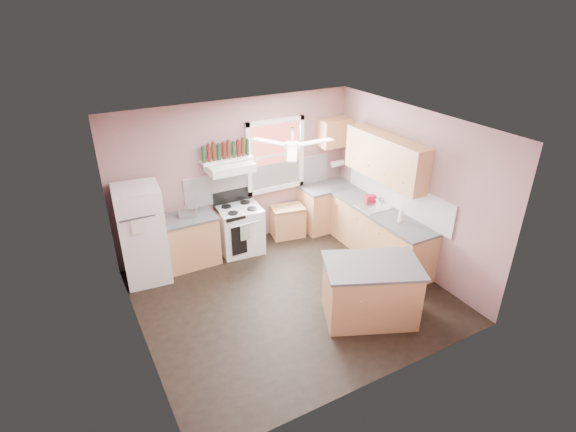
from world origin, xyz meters
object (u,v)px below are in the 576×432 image
refrigerator (143,235)px  island (370,292)px  stove (240,229)px  cart (288,221)px  toaster (188,212)px

refrigerator → island: size_ratio=1.30×
refrigerator → island: bearing=-39.0°
stove → cart: size_ratio=1.40×
toaster → island: 3.27m
stove → island: size_ratio=0.68×
cart → refrigerator: bearing=-166.0°
toaster → cart: toaster is taller
stove → cart: 1.03m
refrigerator → cart: size_ratio=2.66×
stove → refrigerator: bearing=-172.1°
refrigerator → stove: size_ratio=1.90×
stove → cart: stove is taller
toaster → cart: (1.94, 0.05, -0.68)m
refrigerator → cart: (2.73, 0.15, -0.51)m
stove → cart: bearing=9.4°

